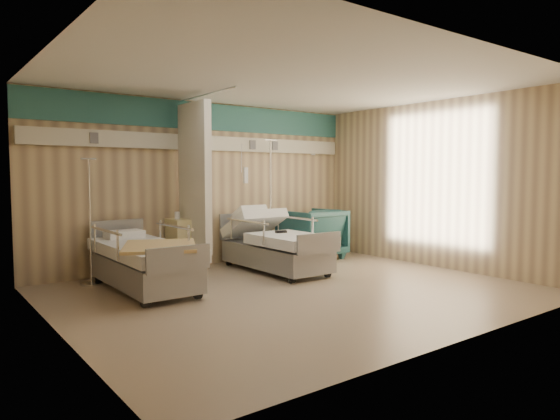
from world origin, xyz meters
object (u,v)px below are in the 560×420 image
object	(u,v)px
bedside_cabinet	(185,245)
visitor_armchair	(312,233)
iv_stand_left	(91,259)
bed_right	(275,252)
iv_stand_right	(270,236)
bed_left	(145,267)

from	to	relation	value
bedside_cabinet	visitor_armchair	bearing A→B (deg)	-7.02
visitor_armchair	iv_stand_left	distance (m)	3.97
visitor_armchair	iv_stand_left	bearing A→B (deg)	-4.39
bed_right	iv_stand_right	world-z (taller)	iv_stand_right
bedside_cabinet	iv_stand_left	size ratio (longest dim) A/B	0.47
bed_left	iv_stand_right	distance (m)	2.83
iv_stand_left	bed_right	bearing A→B (deg)	-16.16
bed_right	bedside_cabinet	bearing A→B (deg)	141.95
bed_right	iv_stand_left	world-z (taller)	iv_stand_left
bed_left	visitor_armchair	distance (m)	3.54
bed_right	visitor_armchair	xyz separation A→B (m)	(1.29, 0.60, 0.15)
visitor_armchair	iv_stand_right	world-z (taller)	iv_stand_right
bedside_cabinet	iv_stand_left	distance (m)	1.54
visitor_armchair	bed_right	bearing A→B (deg)	23.15
bedside_cabinet	visitor_armchair	xyz separation A→B (m)	(2.44, -0.30, 0.04)
bedside_cabinet	iv_stand_right	bearing A→B (deg)	-2.43
bedside_cabinet	iv_stand_right	xyz separation A→B (m)	(1.65, -0.07, 0.03)
visitor_armchair	iv_stand_right	size ratio (longest dim) A/B	0.47
bed_right	iv_stand_right	distance (m)	0.98
bed_right	visitor_armchair	distance (m)	1.43
bed_right	iv_stand_right	bearing A→B (deg)	58.94
visitor_armchair	iv_stand_left	xyz separation A→B (m)	(-3.97, 0.18, -0.10)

